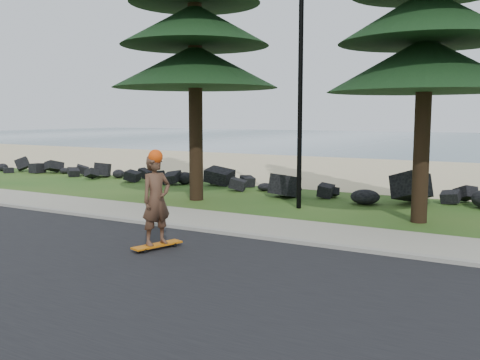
# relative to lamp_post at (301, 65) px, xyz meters

# --- Properties ---
(ground) EXTENTS (160.00, 160.00, 0.00)m
(ground) POSITION_rel_lamp_post_xyz_m (0.00, -3.20, -4.13)
(ground) COLOR #235019
(ground) RESTS_ON ground
(road) EXTENTS (160.00, 7.00, 0.02)m
(road) POSITION_rel_lamp_post_xyz_m (0.00, -7.70, -4.12)
(road) COLOR black
(road) RESTS_ON ground
(kerb) EXTENTS (160.00, 0.20, 0.10)m
(kerb) POSITION_rel_lamp_post_xyz_m (0.00, -4.10, -4.08)
(kerb) COLOR gray
(kerb) RESTS_ON ground
(sidewalk) EXTENTS (160.00, 2.00, 0.08)m
(sidewalk) POSITION_rel_lamp_post_xyz_m (0.00, -3.00, -4.09)
(sidewalk) COLOR #9E9A84
(sidewalk) RESTS_ON ground
(beach_sand) EXTENTS (160.00, 15.00, 0.01)m
(beach_sand) POSITION_rel_lamp_post_xyz_m (0.00, 11.30, -4.13)
(beach_sand) COLOR beige
(beach_sand) RESTS_ON ground
(ocean) EXTENTS (160.00, 58.00, 0.01)m
(ocean) POSITION_rel_lamp_post_xyz_m (0.00, 47.80, -4.13)
(ocean) COLOR #355966
(ocean) RESTS_ON ground
(seawall_boulders) EXTENTS (60.00, 2.40, 1.10)m
(seawall_boulders) POSITION_rel_lamp_post_xyz_m (0.00, 2.40, -4.13)
(seawall_boulders) COLOR black
(seawall_boulders) RESTS_ON ground
(lamp_post) EXTENTS (0.25, 0.14, 8.14)m
(lamp_post) POSITION_rel_lamp_post_xyz_m (0.00, 0.00, 0.00)
(lamp_post) COLOR black
(lamp_post) RESTS_ON ground
(skateboarder) EXTENTS (0.61, 1.12, 2.02)m
(skateboarder) POSITION_rel_lamp_post_xyz_m (-0.52, -5.97, -3.12)
(skateboarder) COLOR #C2630B
(skateboarder) RESTS_ON ground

